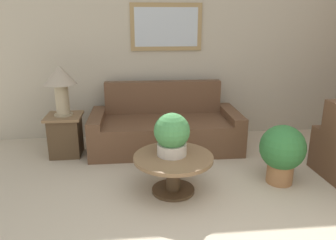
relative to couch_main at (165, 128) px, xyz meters
The scene contains 7 objects.
wall_back 1.30m from the couch_main, 46.35° to the left, with size 6.57×0.09×2.60m.
couch_main is the anchor object (origin of this frame).
coffee_table 1.26m from the couch_main, 91.25° to the right, with size 0.83×0.83×0.41m.
side_table 1.35m from the couch_main, behind, with size 0.46×0.46×0.55m.
table_lamp 1.53m from the couch_main, behind, with size 0.42×0.42×0.65m.
potted_plant_on_table 1.28m from the couch_main, 91.86° to the right, with size 0.37×0.37×0.45m.
potted_plant_floor 1.67m from the couch_main, 44.95° to the right, with size 0.50×0.50×0.67m.
Camera 1 is at (-0.95, -1.72, 1.76)m, focal length 35.00 mm.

